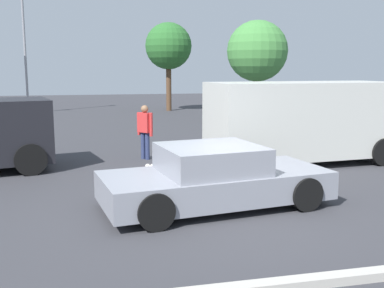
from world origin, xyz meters
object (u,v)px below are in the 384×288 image
(van_white, at_px, (301,120))
(light_post_near, at_px, (23,26))
(sedan_foreground, at_px, (214,178))
(dog, at_px, (159,167))
(pedestrian, at_px, (145,127))

(van_white, height_order, light_post_near, light_post_near)
(van_white, bearing_deg, sedan_foreground, 40.53)
(sedan_foreground, relative_size, light_post_near, 0.59)
(sedan_foreground, xyz_separation_m, van_white, (3.48, 3.43, 0.67))
(dog, relative_size, pedestrian, 0.40)
(sedan_foreground, height_order, light_post_near, light_post_near)
(dog, relative_size, light_post_near, 0.08)
(pedestrian, height_order, light_post_near, light_post_near)
(dog, relative_size, van_white, 0.12)
(sedan_foreground, xyz_separation_m, dog, (-0.65, 2.59, -0.30))
(dog, xyz_separation_m, pedestrian, (-0.04, 2.38, 0.69))
(dog, bearing_deg, pedestrian, 108.43)
(pedestrian, bearing_deg, light_post_near, -111.91)
(dog, bearing_deg, light_post_near, 123.15)
(dog, bearing_deg, van_white, 28.94)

